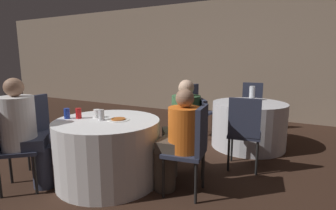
% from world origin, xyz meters
% --- Properties ---
extents(ground_plane, '(16.00, 16.00, 0.00)m').
position_xyz_m(ground_plane, '(0.00, 0.00, 0.00)').
color(ground_plane, '#382319').
extents(wall_back, '(16.00, 0.06, 2.80)m').
position_xyz_m(wall_back, '(0.00, 4.07, 1.40)').
color(wall_back, gray).
rests_on(wall_back, ground_plane).
extents(table_near, '(1.21, 1.21, 0.72)m').
position_xyz_m(table_near, '(-0.08, -0.08, 0.36)').
color(table_near, white).
rests_on(table_near, ground_plane).
extents(table_far, '(1.16, 1.16, 0.72)m').
position_xyz_m(table_far, '(1.13, 1.90, 0.36)').
color(table_far, silver).
rests_on(table_far, ground_plane).
extents(chair_near_east, '(0.46, 0.45, 0.95)m').
position_xyz_m(chair_near_east, '(0.93, 0.07, 0.57)').
color(chair_near_east, '#2D3347').
rests_on(chair_near_east, ground_plane).
extents(chair_near_west, '(0.44, 0.44, 0.95)m').
position_xyz_m(chair_near_west, '(-1.09, -0.19, 0.57)').
color(chair_near_west, '#2D3347').
rests_on(chair_near_west, ground_plane).
extents(chair_near_southwest, '(0.56, 0.56, 0.95)m').
position_xyz_m(chair_near_southwest, '(-0.83, -0.76, 0.57)').
color(chair_near_southwest, '#2D3347').
rests_on(chair_near_southwest, ground_plane).
extents(chair_near_northeast, '(0.56, 0.56, 0.95)m').
position_xyz_m(chair_near_northeast, '(0.74, 0.53, 0.57)').
color(chair_near_northeast, '#2D3347').
rests_on(chair_near_northeast, ground_plane).
extents(chair_far_west, '(0.46, 0.46, 0.95)m').
position_xyz_m(chair_far_west, '(0.15, 2.06, 0.57)').
color(chair_far_west, '#2D3347').
rests_on(chair_far_west, ground_plane).
extents(chair_far_south, '(0.45, 0.45, 0.95)m').
position_xyz_m(chair_far_south, '(1.26, 0.92, 0.57)').
color(chair_far_south, '#2D3347').
rests_on(chair_far_south, ground_plane).
extents(chair_far_north, '(0.45, 0.46, 0.95)m').
position_xyz_m(chair_far_north, '(0.99, 2.89, 0.57)').
color(chair_far_north, '#2D3347').
rests_on(chair_far_north, ground_plane).
extents(person_green_jacket, '(0.48, 0.46, 1.17)m').
position_xyz_m(person_green_jacket, '(0.61, 0.43, 0.60)').
color(person_green_jacket, '#4C4238').
rests_on(person_green_jacket, ground_plane).
extents(person_white_shirt, '(0.49, 0.49, 1.22)m').
position_xyz_m(person_white_shirt, '(-0.72, -0.66, 0.63)').
color(person_white_shirt, '#33384C').
rests_on(person_white_shirt, ground_plane).
extents(person_orange_shirt, '(0.51, 0.37, 1.12)m').
position_xyz_m(person_orange_shirt, '(0.77, 0.04, 0.57)').
color(person_orange_shirt, '#4C4238').
rests_on(person_orange_shirt, ground_plane).
extents(pizza_plate_near, '(0.26, 0.26, 0.02)m').
position_xyz_m(pizza_plate_near, '(0.04, -0.02, 0.73)').
color(pizza_plate_near, white).
rests_on(pizza_plate_near, table_near).
extents(soda_can_silver, '(0.07, 0.07, 0.12)m').
position_xyz_m(soda_can_silver, '(-0.12, -0.12, 0.79)').
color(soda_can_silver, silver).
rests_on(soda_can_silver, table_near).
extents(soda_can_red, '(0.07, 0.07, 0.12)m').
position_xyz_m(soda_can_red, '(-0.42, -0.17, 0.79)').
color(soda_can_red, red).
rests_on(soda_can_red, table_near).
extents(soda_can_blue, '(0.07, 0.07, 0.12)m').
position_xyz_m(soda_can_blue, '(-0.53, -0.24, 0.79)').
color(soda_can_blue, '#1E38A5').
rests_on(soda_can_blue, table_near).
extents(cup_near, '(0.07, 0.07, 0.10)m').
position_xyz_m(cup_near, '(-0.27, -0.04, 0.77)').
color(cup_near, white).
rests_on(cup_near, table_near).
extents(bottle_far, '(0.09, 0.09, 0.24)m').
position_xyz_m(bottle_far, '(1.11, 2.18, 0.84)').
color(bottle_far, silver).
rests_on(bottle_far, table_far).
extents(cup_far, '(0.08, 0.08, 0.09)m').
position_xyz_m(cup_far, '(1.08, 1.61, 0.77)').
color(cup_far, red).
rests_on(cup_far, table_far).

